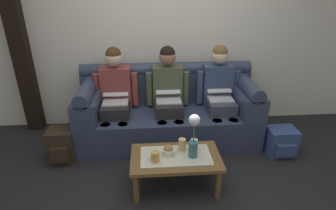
# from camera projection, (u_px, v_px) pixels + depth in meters

# --- Properties ---
(ground_plane) EXTENTS (14.00, 14.00, 0.00)m
(ground_plane) POSITION_uv_depth(u_px,v_px,m) (177.00, 197.00, 2.70)
(ground_plane) COLOR black
(back_wall_patterned) EXTENTS (6.00, 0.12, 2.90)m
(back_wall_patterned) POSITION_uv_depth(u_px,v_px,m) (165.00, 21.00, 3.64)
(back_wall_patterned) COLOR silver
(back_wall_patterned) RESTS_ON ground_plane
(timber_pillar) EXTENTS (0.20, 0.20, 2.90)m
(timber_pillar) POSITION_uv_depth(u_px,v_px,m) (15.00, 24.00, 3.40)
(timber_pillar) COLOR black
(timber_pillar) RESTS_ON ground_plane
(couch) EXTENTS (2.26, 0.88, 0.96)m
(couch) POSITION_uv_depth(u_px,v_px,m) (168.00, 112.00, 3.61)
(couch) COLOR #2D3851
(couch) RESTS_ON ground_plane
(person_left) EXTENTS (0.56, 0.67, 1.22)m
(person_left) POSITION_uv_depth(u_px,v_px,m) (116.00, 93.00, 3.44)
(person_left) COLOR #232326
(person_left) RESTS_ON ground_plane
(person_middle) EXTENTS (0.56, 0.67, 1.22)m
(person_middle) POSITION_uv_depth(u_px,v_px,m) (168.00, 91.00, 3.48)
(person_middle) COLOR #232326
(person_middle) RESTS_ON ground_plane
(person_right) EXTENTS (0.56, 0.67, 1.22)m
(person_right) POSITION_uv_depth(u_px,v_px,m) (219.00, 90.00, 3.53)
(person_right) COLOR #383D4C
(person_right) RESTS_ON ground_plane
(coffee_table) EXTENTS (0.89, 0.51, 0.37)m
(coffee_table) POSITION_uv_depth(u_px,v_px,m) (176.00, 160.00, 2.73)
(coffee_table) COLOR brown
(coffee_table) RESTS_ON ground_plane
(flower_vase) EXTENTS (0.11, 0.11, 0.46)m
(flower_vase) POSITION_uv_depth(u_px,v_px,m) (194.00, 135.00, 2.59)
(flower_vase) COLOR #336672
(flower_vase) RESTS_ON coffee_table
(snack_bowl) EXTENTS (0.13, 0.13, 0.11)m
(snack_bowl) POSITION_uv_depth(u_px,v_px,m) (168.00, 151.00, 2.71)
(snack_bowl) COLOR silver
(snack_bowl) RESTS_ON coffee_table
(cup_near_left) EXTENTS (0.07, 0.07, 0.12)m
(cup_near_left) POSITION_uv_depth(u_px,v_px,m) (194.00, 145.00, 2.77)
(cup_near_left) COLOR silver
(cup_near_left) RESTS_ON coffee_table
(cup_near_right) EXTENTS (0.08, 0.08, 0.10)m
(cup_near_right) POSITION_uv_depth(u_px,v_px,m) (155.00, 156.00, 2.60)
(cup_near_right) COLOR gold
(cup_near_right) RESTS_ON coffee_table
(cup_far_center) EXTENTS (0.07, 0.07, 0.13)m
(cup_far_center) POSITION_uv_depth(u_px,v_px,m) (182.00, 145.00, 2.76)
(cup_far_center) COLOR #DBB77A
(cup_far_center) RESTS_ON coffee_table
(backpack_left) EXTENTS (0.29, 0.30, 0.40)m
(backpack_left) POSITION_uv_depth(u_px,v_px,m) (62.00, 145.00, 3.19)
(backpack_left) COLOR #2D2319
(backpack_left) RESTS_ON ground_plane
(backpack_right) EXTENTS (0.34, 0.31, 0.33)m
(backpack_right) POSITION_uv_depth(u_px,v_px,m) (281.00, 142.00, 3.32)
(backpack_right) COLOR #33477A
(backpack_right) RESTS_ON ground_plane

